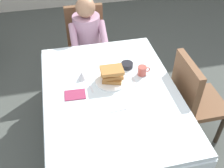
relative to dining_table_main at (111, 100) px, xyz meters
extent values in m
plane|color=#474C47|center=(0.00, 0.00, -0.65)|extent=(14.00, 14.00, 0.00)
cube|color=silver|center=(0.00, 0.00, 0.07)|extent=(1.10, 1.50, 0.04)
cube|color=silver|center=(0.00, 0.76, -0.04)|extent=(1.10, 0.01, 0.18)
cube|color=silver|center=(-0.56, 0.00, -0.04)|extent=(0.01, 1.50, 0.18)
cube|color=silver|center=(0.56, 0.00, -0.04)|extent=(0.01, 1.50, 0.18)
cylinder|color=brown|center=(-0.47, 0.67, -0.30)|extent=(0.07, 0.07, 0.70)
cylinder|color=brown|center=(0.47, 0.67, -0.30)|extent=(0.07, 0.07, 0.70)
cube|color=brown|center=(-0.05, 1.07, -0.23)|extent=(0.44, 0.44, 0.05)
cube|color=brown|center=(-0.05, 1.27, 0.04)|extent=(0.44, 0.06, 0.48)
cylinder|color=#2D2319|center=(0.13, 0.89, -0.45)|extent=(0.04, 0.04, 0.40)
cylinder|color=#2D2319|center=(-0.23, 0.89, -0.45)|extent=(0.04, 0.04, 0.40)
cylinder|color=#2D2319|center=(0.13, 1.25, -0.45)|extent=(0.04, 0.04, 0.40)
cylinder|color=#2D2319|center=(-0.23, 1.25, -0.45)|extent=(0.04, 0.04, 0.40)
cylinder|color=#B2849E|center=(-0.05, 1.05, 0.03)|extent=(0.30, 0.30, 0.46)
sphere|color=#A37556|center=(-0.05, 1.03, 0.36)|extent=(0.21, 0.21, 0.21)
cylinder|color=#B2849E|center=(0.11, 0.91, 0.10)|extent=(0.08, 0.29, 0.23)
cylinder|color=#B2849E|center=(-0.21, 0.91, 0.10)|extent=(0.08, 0.29, 0.23)
cylinder|color=#383D51|center=(0.03, 0.87, -0.43)|extent=(0.10, 0.10, 0.45)
cylinder|color=#383D51|center=(-0.13, 0.87, -0.43)|extent=(0.10, 0.10, 0.45)
cube|color=brown|center=(0.87, 0.00, -0.23)|extent=(0.44, 0.44, 0.05)
cube|color=brown|center=(0.67, 0.00, 0.04)|extent=(0.06, 0.44, 0.48)
cylinder|color=#2D2319|center=(1.05, 0.18, -0.45)|extent=(0.04, 0.04, 0.40)
cylinder|color=#2D2319|center=(1.05, -0.18, -0.45)|extent=(0.04, 0.04, 0.40)
cylinder|color=#2D2319|center=(0.69, 0.18, -0.45)|extent=(0.04, 0.04, 0.40)
cylinder|color=#2D2319|center=(0.69, -0.18, -0.45)|extent=(0.04, 0.04, 0.40)
cylinder|color=white|center=(0.03, 0.13, 0.10)|extent=(0.28, 0.28, 0.02)
cube|color=#A36B33|center=(0.04, 0.14, 0.12)|extent=(0.20, 0.18, 0.03)
cube|color=#A36B33|center=(0.04, 0.15, 0.15)|extent=(0.18, 0.15, 0.03)
cube|color=#A36B33|center=(0.02, 0.15, 0.19)|extent=(0.18, 0.15, 0.03)
cube|color=#A36B33|center=(0.03, 0.12, 0.22)|extent=(0.19, 0.14, 0.03)
cylinder|color=#B24C42|center=(0.31, 0.17, 0.13)|extent=(0.08, 0.08, 0.08)
torus|color=#B24C42|center=(0.36, 0.17, 0.14)|extent=(0.05, 0.01, 0.05)
cylinder|color=black|center=(0.21, 0.30, 0.11)|extent=(0.11, 0.11, 0.04)
cone|color=silver|center=(-0.21, 0.22, 0.13)|extent=(0.08, 0.08, 0.07)
cube|color=silver|center=(-0.16, 0.11, 0.09)|extent=(0.04, 0.18, 0.00)
cube|color=silver|center=(0.22, 0.11, 0.09)|extent=(0.02, 0.20, 0.00)
cube|color=silver|center=(0.00, -0.22, 0.09)|extent=(0.15, 0.02, 0.00)
cube|color=#8C2D4C|center=(-0.30, 0.03, 0.09)|extent=(0.18, 0.13, 0.01)
camera|label=1|loc=(-0.34, -1.56, 1.57)|focal=42.35mm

